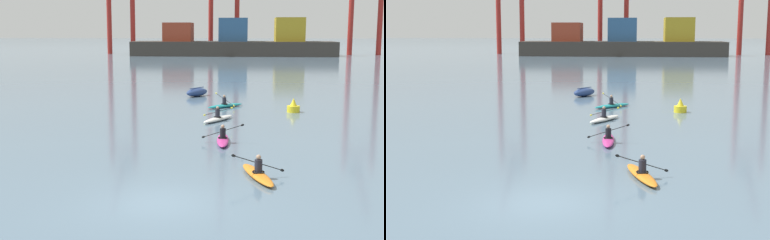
{
  "view_description": "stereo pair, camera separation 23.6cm",
  "coord_description": "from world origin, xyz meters",
  "views": [
    {
      "loc": [
        2.79,
        -17.12,
        5.67
      ],
      "look_at": [
        -0.17,
        13.32,
        0.6
      ],
      "focal_mm": 50.4,
      "sensor_mm": 36.0,
      "label": 1
    },
    {
      "loc": [
        3.03,
        -17.09,
        5.67
      ],
      "look_at": [
        -0.17,
        13.32,
        0.6
      ],
      "focal_mm": 50.4,
      "sensor_mm": 36.0,
      "label": 2
    }
  ],
  "objects": [
    {
      "name": "ground_plane",
      "position": [
        0.0,
        0.0,
        0.0
      ],
      "size": [
        800.0,
        800.0,
        0.0
      ],
      "primitive_type": "plane",
      "color": "slate"
    },
    {
      "name": "channel_buoy",
      "position": [
        6.28,
        20.98,
        0.36
      ],
      "size": [
        0.9,
        0.9,
        1.0
      ],
      "color": "yellow",
      "rests_on": "ground"
    },
    {
      "name": "kayak_teal",
      "position": [
        1.4,
        22.89,
        0.17
      ],
      "size": [
        2.84,
        2.82,
        1.07
      ],
      "color": "teal",
      "rests_on": "ground"
    },
    {
      "name": "kayak_magenta",
      "position": [
        1.74,
        10.02,
        0.17
      ],
      "size": [
        2.2,
        3.42,
        1.01
      ],
      "color": "#C13384",
      "rests_on": "ground"
    },
    {
      "name": "capsized_dinghy",
      "position": [
        -1.33,
        29.71,
        0.35
      ],
      "size": [
        2.33,
        2.78,
        0.76
      ],
      "color": "navy",
      "rests_on": "ground"
    },
    {
      "name": "container_barge",
      "position": [
        0.42,
        108.46,
        2.91
      ],
      "size": [
        46.23,
        11.4,
        8.63
      ],
      "color": "#38332D",
      "rests_on": "ground"
    },
    {
      "name": "kayak_orange",
      "position": [
        3.37,
        3.39,
        0.17
      ],
      "size": [
        2.11,
        3.43,
        1.03
      ],
      "color": "orange",
      "rests_on": "ground"
    },
    {
      "name": "kayak_white",
      "position": [
        1.18,
        16.73,
        0.17
      ],
      "size": [
        2.12,
        3.29,
        1.0
      ],
      "color": "silver",
      "rests_on": "ground"
    }
  ]
}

